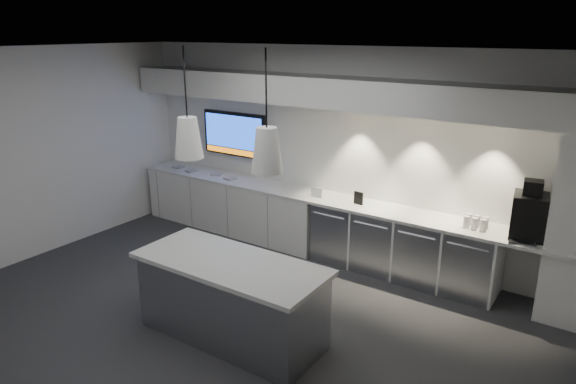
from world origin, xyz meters
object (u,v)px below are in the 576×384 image
Objects in this scene: island at (231,299)px; bin at (181,282)px; wall_tv at (234,134)px; coffee_machine at (529,214)px.

bin is (-1.07, 0.29, -0.25)m from island.
bin is at bearing -65.60° from wall_tv.
island is at bearing -15.07° from bin.
island is 5.16× the size of bin.
coffee_machine is (3.51, 2.15, 0.98)m from bin.
wall_tv reaches higher than island.
wall_tv is 0.59× the size of island.
island is 1.14m from bin.
wall_tv is at bearing 114.40° from bin.
coffee_machine is (2.44, 2.44, 0.73)m from island.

